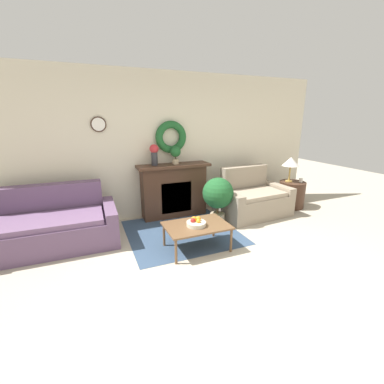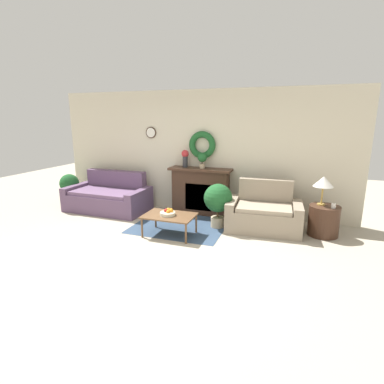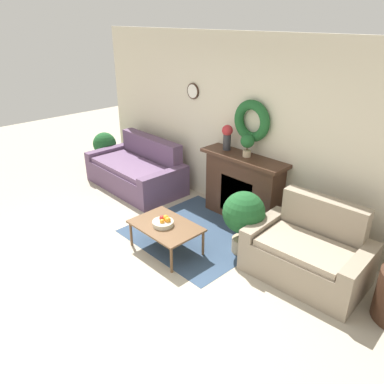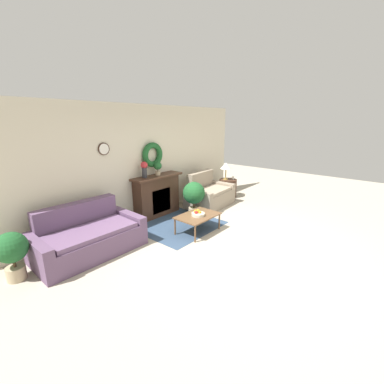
% 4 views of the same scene
% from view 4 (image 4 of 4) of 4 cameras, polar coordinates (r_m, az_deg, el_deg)
% --- Properties ---
extents(ground_plane, '(16.00, 16.00, 0.00)m').
position_cam_4_polar(ground_plane, '(5.14, 10.29, -11.72)').
color(ground_plane, '#ADA38E').
extents(floor_rug, '(1.80, 1.73, 0.01)m').
position_cam_4_polar(floor_rug, '(6.03, -3.41, -7.15)').
color(floor_rug, '#334760').
rests_on(floor_rug, ground_plane).
extents(wall_back, '(6.80, 0.20, 2.70)m').
position_cam_4_polar(wall_back, '(6.36, -10.15, 6.56)').
color(wall_back, beige).
rests_on(wall_back, ground_plane).
extents(fireplace, '(1.38, 0.41, 1.04)m').
position_cam_4_polar(fireplace, '(6.48, -7.76, -0.74)').
color(fireplace, '#42281C').
rests_on(fireplace, ground_plane).
extents(couch_left, '(1.88, 1.02, 0.88)m').
position_cam_4_polar(couch_left, '(5.10, -22.09, -9.19)').
color(couch_left, '#604766').
rests_on(couch_left, ground_plane).
extents(loveseat_right, '(1.43, 0.95, 0.93)m').
position_cam_4_polar(loveseat_right, '(7.23, 3.76, -0.60)').
color(loveseat_right, gray).
rests_on(loveseat_right, ground_plane).
extents(coffee_table, '(0.92, 0.63, 0.39)m').
position_cam_4_polar(coffee_table, '(5.52, 1.29, -5.48)').
color(coffee_table, brown).
rests_on(coffee_table, ground_plane).
extents(fruit_bowl, '(0.28, 0.28, 0.12)m').
position_cam_4_polar(fruit_bowl, '(5.46, 1.31, -4.84)').
color(fruit_bowl, beige).
rests_on(fruit_bowl, coffee_table).
extents(side_table_by_loveseat, '(0.54, 0.54, 0.56)m').
position_cam_4_polar(side_table_by_loveseat, '(8.12, 7.97, 0.86)').
color(side_table_by_loveseat, '#42281C').
rests_on(side_table_by_loveseat, ground_plane).
extents(table_lamp, '(0.35, 0.35, 0.53)m').
position_cam_4_polar(table_lamp, '(7.94, 7.57, 5.73)').
color(table_lamp, '#B28E42').
rests_on(table_lamp, side_table_by_loveseat).
extents(mug, '(0.08, 0.08, 0.09)m').
position_cam_4_polar(mug, '(8.10, 9.08, 3.12)').
color(mug, silver).
rests_on(mug, side_table_by_loveseat).
extents(vase_on_mantel_left, '(0.16, 0.16, 0.38)m').
position_cam_4_polar(vase_on_mantel_left, '(6.09, -10.57, 5.19)').
color(vase_on_mantel_left, '#2D2D33').
rests_on(vase_on_mantel_left, fireplace).
extents(potted_plant_on_mantel, '(0.20, 0.20, 0.34)m').
position_cam_4_polar(potted_plant_on_mantel, '(6.33, -7.64, 5.60)').
color(potted_plant_on_mantel, tan).
rests_on(potted_plant_on_mantel, fireplace).
extents(potted_plant_floor_by_couch, '(0.46, 0.46, 0.77)m').
position_cam_4_polar(potted_plant_floor_by_couch, '(4.73, -35.17, -10.69)').
color(potted_plant_floor_by_couch, tan).
rests_on(potted_plant_floor_by_couch, ground_plane).
extents(potted_plant_floor_by_loveseat, '(0.55, 0.55, 0.87)m').
position_cam_4_polar(potted_plant_floor_by_loveseat, '(6.41, 0.42, -0.52)').
color(potted_plant_floor_by_loveseat, tan).
rests_on(potted_plant_floor_by_loveseat, ground_plane).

